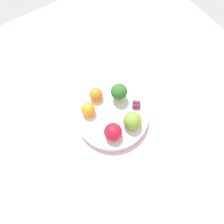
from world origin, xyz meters
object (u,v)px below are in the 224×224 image
object	(u,v)px
bowl	(112,115)
orange_back	(96,94)
grape_cluster	(136,105)
apple_green	(113,132)
broccoli	(119,92)
apple_red	(132,120)
orange_front	(88,109)

from	to	relation	value
bowl	orange_back	size ratio (longest dim) A/B	5.37
bowl	grape_cluster	world-z (taller)	grape_cluster
bowl	apple_green	world-z (taller)	apple_green
broccoli	bowl	bearing A→B (deg)	124.99
apple_red	orange_front	xyz separation A→B (m)	(0.11, 0.09, -0.01)
broccoli	grape_cluster	size ratio (longest dim) A/B	2.05
apple_green	orange_back	xyz separation A→B (m)	(0.14, -0.03, -0.01)
orange_front	orange_back	distance (m)	0.06
broccoli	apple_green	distance (m)	0.13
bowl	orange_back	world-z (taller)	orange_back
apple_red	apple_green	xyz separation A→B (m)	(0.00, 0.07, -0.00)
apple_green	orange_front	size ratio (longest dim) A/B	1.20
bowl	broccoli	xyz separation A→B (m)	(0.04, -0.05, 0.05)
apple_green	orange_front	bearing A→B (deg)	11.86
apple_red	grape_cluster	size ratio (longest dim) A/B	1.75
broccoli	grape_cluster	bearing A→B (deg)	-152.04
apple_red	orange_front	size ratio (longest dim) A/B	1.26
apple_green	orange_front	world-z (taller)	apple_green
broccoli	orange_front	bearing A→B (deg)	85.03
broccoli	orange_front	distance (m)	0.11
bowl	apple_green	xyz separation A→B (m)	(-0.06, 0.04, 0.04)
broccoli	apple_red	distance (m)	0.10
apple_red	orange_front	world-z (taller)	apple_red
grape_cluster	bowl	bearing A→B (deg)	74.86
apple_red	apple_green	distance (m)	0.07
broccoli	apple_green	xyz separation A→B (m)	(-0.10, 0.09, -0.01)
bowl	broccoli	distance (m)	0.08
apple_red	grape_cluster	distance (m)	0.07
orange_front	orange_back	world-z (taller)	orange_front
broccoli	orange_back	xyz separation A→B (m)	(0.04, 0.06, -0.02)
apple_green	apple_red	bearing A→B (deg)	-92.76
orange_front	grape_cluster	xyz separation A→B (m)	(-0.07, -0.14, -0.01)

